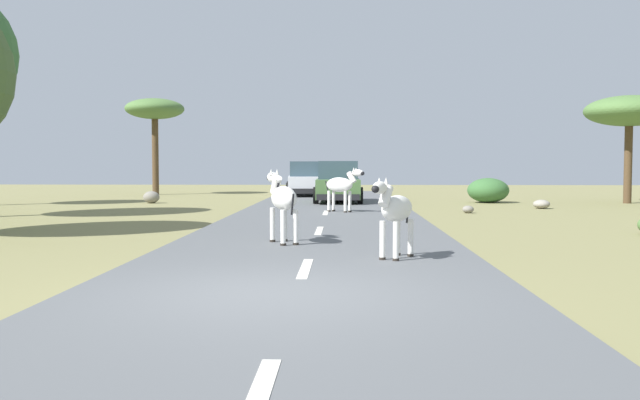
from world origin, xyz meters
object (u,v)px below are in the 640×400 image
Objects in this scene: zebra_1 at (342,185)px; car_0 at (306,180)px; car_1 at (338,183)px; bush_2 at (488,190)px; rock_3 at (151,197)px; zebra_2 at (282,199)px; tree_5 at (629,112)px; tree_2 at (155,111)px; rock_1 at (542,204)px; rock_0 at (468,209)px; zebra_0 at (395,210)px.

car_0 is (-1.86, 11.92, -0.10)m from zebra_1.
car_1 is 2.46× the size of bush_2.
rock_3 is (-8.09, 5.61, -0.69)m from zebra_1.
zebra_2 is 20.47m from tree_5.
tree_2 reaches higher than rock_3.
tree_5 is at bearing 37.75° from rock_1.
tree_5 is at bearing 25.26° from zebra_2.
car_1 is 8.39m from rock_1.
car_0 is at bearing 117.90° from rock_0.
tree_2 reaches higher than rock_0.
tree_5 reaches higher than rock_3.
zebra_2 is 0.35× the size of car_1.
tree_2 reaches higher than zebra_2.
car_1 is at bearing -58.13° from zebra_0.
bush_2 is (5.33, 17.80, -0.36)m from zebra_0.
car_1 is 7.37m from rock_0.
zebra_1 is 0.29× the size of tree_2.
rock_1 is at bearing 145.04° from zebra_1.
zebra_1 is 2.35× the size of rock_1.
zebra_2 reaches higher than rock_3.
tree_5 is 11.61× the size of rock_0.
zebra_2 is at bearing -115.66° from bush_2.
rock_0 is 3.97m from rock_1.
zebra_2 reaches higher than rock_0.
rock_3 is (-6.23, -6.31, -0.59)m from car_0.
rock_0 is (4.48, -5.80, -0.72)m from car_1.
rock_1 reaches higher than rock_0.
rock_1 is (8.66, 11.73, -0.79)m from zebra_2.
zebra_1 is at bearing -53.10° from tree_2.
rock_0 is 0.57× the size of rock_3.
tree_5 is (12.09, 6.25, 2.90)m from zebra_1.
zebra_1 is 0.35× the size of car_1.
zebra_1 is at bearing 58.72° from zebra_2.
car_0 is at bearing 146.35° from bush_2.
tree_2 is 18.19m from bush_2.
zebra_1 is 0.99× the size of zebra_2.
zebra_0 is at bearing -65.95° from tree_2.
car_1 reaches higher than zebra_0.
rock_3 is (1.98, -7.80, -4.24)m from tree_2.
car_1 is at bearing -176.22° from bush_2.
rock_1 is (3.16, 2.40, 0.04)m from rock_0.
rock_1 is (1.18, -3.83, -0.36)m from bush_2.
rock_1 is (-4.62, -3.58, -3.69)m from tree_5.
rock_3 is (-14.38, -0.89, -0.27)m from bush_2.
zebra_1 reaches higher than zebra_0.
rock_0 is at bearing -23.29° from rock_3.
tree_5 is (22.16, -7.16, -0.65)m from tree_2.
tree_5 is at bearing -2.46° from bush_2.
zebra_1 is at bearing -176.40° from rock_0.
tree_2 reaches higher than car_1.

